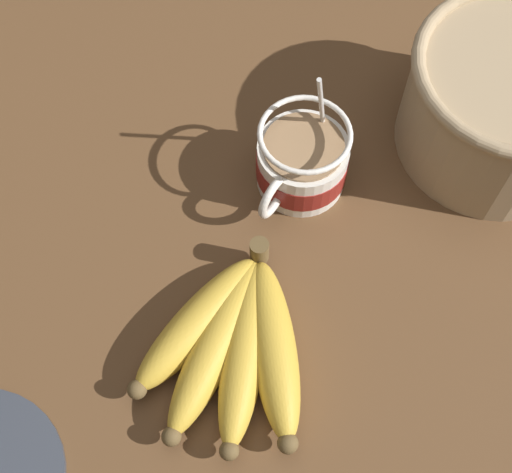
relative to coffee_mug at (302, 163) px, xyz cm
name	(u,v)px	position (x,y,z in cm)	size (l,w,h in cm)	color
table	(259,196)	(3.55, -3.13, -5.13)	(126.95, 126.95, 2.98)	brown
coffee_mug	(302,163)	(0.00, 0.00, 0.00)	(13.70, 10.07, 15.77)	white
banana_bunch	(233,342)	(20.53, 4.93, -1.49)	(21.97, 18.47, 4.46)	brown
woven_basket	(506,102)	(-16.67, 15.40, 3.45)	(22.71, 22.71, 13.47)	tan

